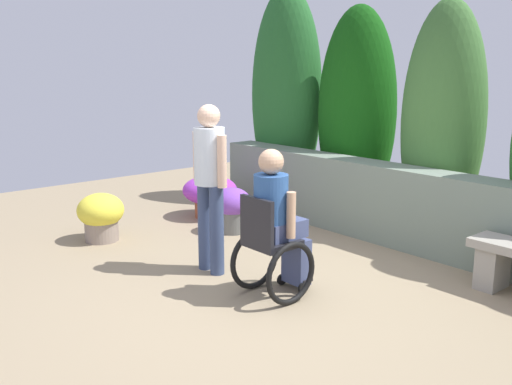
{
  "coord_description": "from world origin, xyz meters",
  "views": [
    {
      "loc": [
        3.58,
        -3.28,
        2.01
      ],
      "look_at": [
        -0.38,
        0.09,
        0.85
      ],
      "focal_mm": 39.75,
      "sensor_mm": 36.0,
      "label": 1
    }
  ],
  "objects_px": {
    "flower_pot_purple_near": "(101,215)",
    "flower_pot_red_accent": "(210,193)",
    "person_in_wheelchair": "(275,228)",
    "flower_pot_terracotta_by_wall": "(232,208)",
    "person_standing_companion": "(210,177)"
  },
  "relations": [
    {
      "from": "flower_pot_terracotta_by_wall",
      "to": "person_in_wheelchair",
      "type": "bearing_deg",
      "value": -27.36
    },
    {
      "from": "flower_pot_purple_near",
      "to": "flower_pot_red_accent",
      "type": "xyz_separation_m",
      "value": [
        -0.06,
        1.61,
        0.02
      ]
    },
    {
      "from": "person_in_wheelchair",
      "to": "flower_pot_red_accent",
      "type": "bearing_deg",
      "value": 154.85
    },
    {
      "from": "person_in_wheelchair",
      "to": "flower_pot_terracotta_by_wall",
      "type": "height_order",
      "value": "person_in_wheelchair"
    },
    {
      "from": "person_standing_companion",
      "to": "flower_pot_purple_near",
      "type": "relative_size",
      "value": 2.93
    },
    {
      "from": "person_standing_companion",
      "to": "flower_pot_purple_near",
      "type": "bearing_deg",
      "value": -160.54
    },
    {
      "from": "person_in_wheelchair",
      "to": "person_standing_companion",
      "type": "bearing_deg",
      "value": -176.19
    },
    {
      "from": "person_in_wheelchair",
      "to": "person_standing_companion",
      "type": "height_order",
      "value": "person_standing_companion"
    },
    {
      "from": "person_in_wheelchair",
      "to": "flower_pot_purple_near",
      "type": "distance_m",
      "value": 2.59
    },
    {
      "from": "flower_pot_terracotta_by_wall",
      "to": "flower_pot_red_accent",
      "type": "bearing_deg",
      "value": 164.42
    },
    {
      "from": "flower_pot_purple_near",
      "to": "flower_pot_terracotta_by_wall",
      "type": "distance_m",
      "value": 1.57
    },
    {
      "from": "person_in_wheelchair",
      "to": "flower_pot_terracotta_by_wall",
      "type": "bearing_deg",
      "value": 151.56
    },
    {
      "from": "flower_pot_purple_near",
      "to": "flower_pot_terracotta_by_wall",
      "type": "bearing_deg",
      "value": 63.19
    },
    {
      "from": "person_standing_companion",
      "to": "flower_pot_red_accent",
      "type": "bearing_deg",
      "value": 150.9
    },
    {
      "from": "flower_pot_purple_near",
      "to": "flower_pot_red_accent",
      "type": "bearing_deg",
      "value": 92.11
    }
  ]
}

